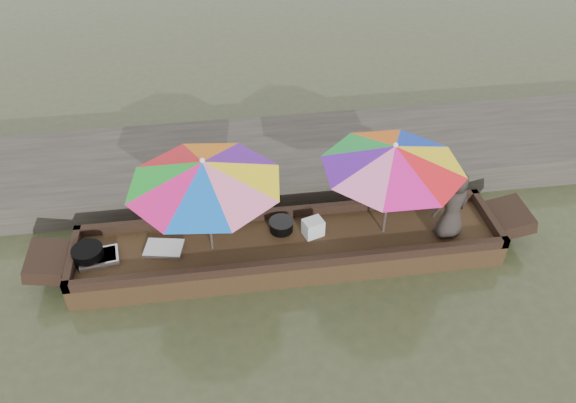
{
  "coord_description": "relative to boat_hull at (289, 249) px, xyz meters",
  "views": [
    {
      "loc": [
        -0.85,
        -5.89,
        5.9
      ],
      "look_at": [
        0.0,
        0.1,
        1.0
      ],
      "focal_mm": 35.0,
      "sensor_mm": 36.0,
      "label": 1
    }
  ],
  "objects": [
    {
      "name": "tray_scallop",
      "position": [
        -1.78,
        0.05,
        0.21
      ],
      "size": [
        0.59,
        0.46,
        0.06
      ],
      "primitive_type": "cube",
      "rotation": [
        0.0,
        0.0,
        -0.19
      ],
      "color": "silver",
      "rests_on": "boat_hull"
    },
    {
      "name": "tray_crayfish",
      "position": [
        -2.67,
        -0.03,
        0.22
      ],
      "size": [
        0.58,
        0.44,
        0.09
      ],
      "primitive_type": "cube",
      "rotation": [
        0.0,
        0.0,
        0.15
      ],
      "color": "silver",
      "rests_on": "boat_hull"
    },
    {
      "name": "boat_hull",
      "position": [
        0.0,
        0.0,
        0.0
      ],
      "size": [
        6.15,
        1.2,
        0.35
      ],
      "primitive_type": "cube",
      "color": "black",
      "rests_on": "water"
    },
    {
      "name": "charcoal_grill",
      "position": [
        -0.08,
        0.24,
        0.26
      ],
      "size": [
        0.34,
        0.34,
        0.16
      ],
      "primitive_type": "cylinder",
      "color": "black",
      "rests_on": "boat_hull"
    },
    {
      "name": "umbrella_bow",
      "position": [
        -1.1,
        0.0,
        0.95
      ],
      "size": [
        2.58,
        2.58,
        1.55
      ],
      "primitive_type": null,
      "rotation": [
        0.0,
        0.0,
        0.28
      ],
      "color": "#5C14A5",
      "rests_on": "boat_hull"
    },
    {
      "name": "vendor",
      "position": [
        2.3,
        -0.18,
        0.73
      ],
      "size": [
        0.62,
        0.49,
        1.12
      ],
      "primitive_type": "imported",
      "rotation": [
        0.0,
        0.0,
        3.4
      ],
      "color": "black",
      "rests_on": "boat_hull"
    },
    {
      "name": "supply_bag",
      "position": [
        0.37,
        0.09,
        0.3
      ],
      "size": [
        0.33,
        0.3,
        0.26
      ],
      "primitive_type": "cube",
      "rotation": [
        0.0,
        0.0,
        0.31
      ],
      "color": "silver",
      "rests_on": "boat_hull"
    },
    {
      "name": "umbrella_stern",
      "position": [
        1.41,
        0.0,
        0.95
      ],
      "size": [
        2.59,
        2.59,
        1.55
      ],
      "primitive_type": null,
      "rotation": [
        0.0,
        0.0,
        -0.41
      ],
      "color": "yellow",
      "rests_on": "boat_hull"
    },
    {
      "name": "dock",
      "position": [
        0.0,
        2.2,
        0.08
      ],
      "size": [
        22.0,
        2.2,
        0.5
      ],
      "primitive_type": "cube",
      "color": "#2D2B26",
      "rests_on": "ground"
    },
    {
      "name": "cooking_pot",
      "position": [
        -2.8,
        -0.01,
        0.29
      ],
      "size": [
        0.43,
        0.43,
        0.22
      ],
      "primitive_type": "cylinder",
      "color": "black",
      "rests_on": "boat_hull"
    },
    {
      "name": "water",
      "position": [
        0.0,
        0.0,
        -0.17
      ],
      "size": [
        80.0,
        80.0,
        0.0
      ],
      "primitive_type": "plane",
      "color": "#323921",
      "rests_on": "ground"
    }
  ]
}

